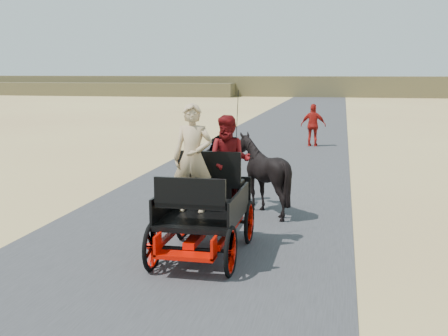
% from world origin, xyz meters
% --- Properties ---
extents(ground, '(140.00, 140.00, 0.00)m').
position_xyz_m(ground, '(0.00, 0.00, 0.00)').
color(ground, tan).
extents(road, '(6.00, 140.00, 0.01)m').
position_xyz_m(road, '(0.00, 0.00, 0.01)').
color(road, '#38383A').
rests_on(road, ground).
extents(ridge_far, '(140.00, 6.00, 2.40)m').
position_xyz_m(ridge_far, '(0.00, 62.00, 1.20)').
color(ridge_far, brown).
rests_on(ridge_far, ground).
extents(ridge_near, '(40.00, 4.00, 1.60)m').
position_xyz_m(ridge_near, '(-30.00, 58.00, 0.80)').
color(ridge_near, brown).
rests_on(ridge_near, ground).
extents(carriage, '(1.30, 2.40, 0.72)m').
position_xyz_m(carriage, '(0.53, 0.95, 0.36)').
color(carriage, black).
rests_on(carriage, ground).
extents(horse_left, '(0.91, 2.01, 1.70)m').
position_xyz_m(horse_left, '(-0.02, 3.95, 0.85)').
color(horse_left, black).
rests_on(horse_left, ground).
extents(horse_right, '(1.37, 1.54, 1.70)m').
position_xyz_m(horse_right, '(1.08, 3.95, 0.85)').
color(horse_right, black).
rests_on(horse_right, ground).
extents(driver_man, '(0.66, 0.43, 1.80)m').
position_xyz_m(driver_man, '(0.33, 1.00, 1.62)').
color(driver_man, tan).
rests_on(driver_man, carriage).
extents(passenger_woman, '(0.77, 0.60, 1.58)m').
position_xyz_m(passenger_woman, '(0.83, 1.55, 1.51)').
color(passenger_woman, '#660C0F').
rests_on(passenger_woman, carriage).
extents(pedestrian, '(1.03, 0.46, 1.73)m').
position_xyz_m(pedestrian, '(1.58, 15.15, 0.86)').
color(pedestrian, '#A91913').
rests_on(pedestrian, ground).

